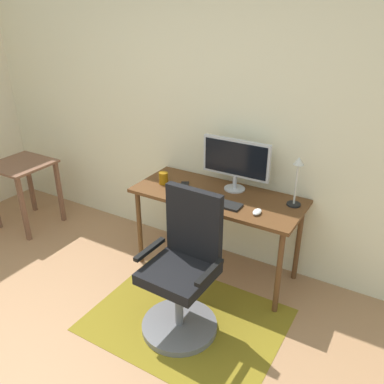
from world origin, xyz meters
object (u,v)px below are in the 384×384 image
object	(u,v)px
coffee_cup	(163,178)
computer_mouse	(257,212)
monitor	(236,160)
office_chair	(183,278)
desk	(217,203)
cell_phone	(185,185)
side_table	(23,176)
desk_lamp	(297,176)
keyboard	(216,202)

from	to	relation	value
coffee_cup	computer_mouse	bearing A→B (deg)	-6.09
monitor	coffee_cup	size ratio (longest dim) A/B	5.61
computer_mouse	office_chair	world-z (taller)	office_chair
desk	cell_phone	xyz separation A→B (m)	(-0.33, 0.01, 0.09)
monitor	coffee_cup	xyz separation A→B (m)	(-0.59, -0.21, -0.22)
coffee_cup	office_chair	bearing A→B (deg)	-47.62
office_chair	side_table	size ratio (longest dim) A/B	1.50
computer_mouse	cell_phone	size ratio (longest dim) A/B	0.74
cell_phone	office_chair	world-z (taller)	office_chair
desk_lamp	office_chair	distance (m)	1.16
keyboard	desk_lamp	xyz separation A→B (m)	(0.55, 0.28, 0.24)
side_table	desk	bearing A→B (deg)	7.87
keyboard	side_table	world-z (taller)	keyboard
keyboard	side_table	bearing A→B (deg)	-176.15
desk	keyboard	world-z (taller)	keyboard
desk	office_chair	xyz separation A→B (m)	(0.11, -0.73, -0.25)
side_table	coffee_cup	bearing A→B (deg)	8.59
desk_lamp	office_chair	xyz separation A→B (m)	(-0.49, -0.87, -0.58)
monitor	cell_phone	distance (m)	0.51
office_chair	side_table	distance (m)	2.28
keyboard	coffee_cup	world-z (taller)	coffee_cup
desk_lamp	side_table	size ratio (longest dim) A/B	0.56
desk	coffee_cup	distance (m)	0.53
coffee_cup	cell_phone	xyz separation A→B (m)	(0.18, 0.06, -0.05)
coffee_cup	cell_phone	bearing A→B (deg)	17.95
keyboard	cell_phone	size ratio (longest dim) A/B	3.07
computer_mouse	cell_phone	bearing A→B (deg)	168.06
desk	desk_lamp	world-z (taller)	desk_lamp
cell_phone	office_chair	size ratio (longest dim) A/B	0.13
monitor	desk_lamp	distance (m)	0.53
cell_phone	desk_lamp	distance (m)	0.98
desk	desk_lamp	xyz separation A→B (m)	(0.61, 0.13, 0.33)
desk_lamp	office_chair	world-z (taller)	desk_lamp
keyboard	cell_phone	xyz separation A→B (m)	(-0.39, 0.16, -0.00)
monitor	desk_lamp	bearing A→B (deg)	-3.13
keyboard	coffee_cup	size ratio (longest dim) A/B	4.06
desk	side_table	xyz separation A→B (m)	(-2.12, -0.29, -0.11)
keyboard	desk	bearing A→B (deg)	111.89
coffee_cup	side_table	xyz separation A→B (m)	(-1.61, -0.24, -0.24)
desk	desk_lamp	distance (m)	0.71
desk	cell_phone	size ratio (longest dim) A/B	10.25
desk_lamp	computer_mouse	bearing A→B (deg)	-124.53
office_chair	monitor	bearing A→B (deg)	94.03
monitor	cell_phone	xyz separation A→B (m)	(-0.41, -0.15, -0.26)
office_chair	desk	bearing A→B (deg)	100.60
computer_mouse	coffee_cup	world-z (taller)	coffee_cup
cell_phone	office_chair	xyz separation A→B (m)	(0.44, -0.74, -0.34)
coffee_cup	side_table	distance (m)	1.65
desk	cell_phone	distance (m)	0.34
desk	office_chair	world-z (taller)	office_chair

